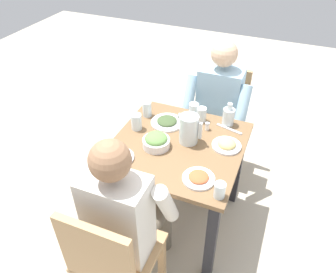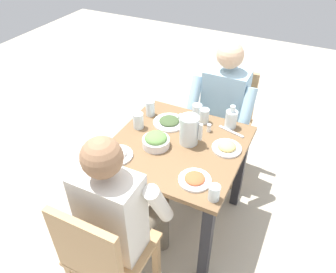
% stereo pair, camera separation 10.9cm
% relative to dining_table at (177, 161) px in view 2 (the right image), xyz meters
% --- Properties ---
extents(ground_plane, '(8.00, 8.00, 0.00)m').
position_rel_dining_table_xyz_m(ground_plane, '(0.00, 0.00, -0.59)').
color(ground_plane, '#B7AD99').
extents(dining_table, '(0.81, 0.81, 0.73)m').
position_rel_dining_table_xyz_m(dining_table, '(0.00, 0.00, 0.00)').
color(dining_table, brown).
rests_on(dining_table, ground_plane).
extents(chair_near, '(0.40, 0.40, 0.89)m').
position_rel_dining_table_xyz_m(chair_near, '(-0.07, -0.75, -0.08)').
color(chair_near, tan).
rests_on(chair_near, ground_plane).
extents(chair_far, '(0.40, 0.40, 0.89)m').
position_rel_dining_table_xyz_m(chair_far, '(0.10, 0.75, -0.08)').
color(chair_far, tan).
rests_on(chair_far, ground_plane).
extents(diner_near, '(0.48, 0.53, 1.18)m').
position_rel_dining_table_xyz_m(diner_near, '(-0.07, -0.54, 0.06)').
color(diner_near, silver).
rests_on(diner_near, ground_plane).
extents(diner_far, '(0.48, 0.53, 1.18)m').
position_rel_dining_table_xyz_m(diner_far, '(0.10, 0.54, 0.06)').
color(diner_far, '#9EC6E0').
rests_on(diner_far, ground_plane).
extents(water_pitcher, '(0.16, 0.12, 0.19)m').
position_rel_dining_table_xyz_m(water_pitcher, '(0.05, 0.05, 0.23)').
color(water_pitcher, silver).
rests_on(water_pitcher, dining_table).
extents(salad_bowl, '(0.17, 0.17, 0.09)m').
position_rel_dining_table_xyz_m(salad_bowl, '(-0.12, -0.07, 0.18)').
color(salad_bowl, white).
rests_on(salad_bowl, dining_table).
extents(plate_rice_curry, '(0.18, 0.18, 0.04)m').
position_rel_dining_table_xyz_m(plate_rice_curry, '(0.22, -0.25, 0.15)').
color(plate_rice_curry, white).
rests_on(plate_rice_curry, dining_table).
extents(plate_fries, '(0.18, 0.18, 0.05)m').
position_rel_dining_table_xyz_m(plate_fries, '(0.29, 0.09, 0.16)').
color(plate_fries, white).
rests_on(plate_fries, dining_table).
extents(plate_dolmas, '(0.22, 0.22, 0.04)m').
position_rel_dining_table_xyz_m(plate_dolmas, '(-0.15, 0.18, 0.15)').
color(plate_dolmas, white).
rests_on(plate_dolmas, dining_table).
extents(plate_yoghurt, '(0.19, 0.19, 0.05)m').
position_rel_dining_table_xyz_m(plate_yoghurt, '(-0.28, -0.26, 0.16)').
color(plate_yoghurt, white).
rests_on(plate_yoghurt, dining_table).
extents(water_glass_near_right, '(0.06, 0.06, 0.09)m').
position_rel_dining_table_xyz_m(water_glass_near_right, '(0.36, -0.33, 0.18)').
color(water_glass_near_right, silver).
rests_on(water_glass_near_right, dining_table).
extents(water_glass_near_left, '(0.06, 0.06, 0.11)m').
position_rel_dining_table_xyz_m(water_glass_near_left, '(-0.31, 0.22, 0.19)').
color(water_glass_near_left, silver).
rests_on(water_glass_near_left, dining_table).
extents(water_glass_far_left, '(0.07, 0.07, 0.11)m').
position_rel_dining_table_xyz_m(water_glass_far_left, '(-0.31, 0.05, 0.19)').
color(water_glass_far_left, silver).
rests_on(water_glass_far_left, dining_table).
extents(water_glass_far_right, '(0.07, 0.07, 0.10)m').
position_rel_dining_table_xyz_m(water_glass_far_right, '(-0.01, 0.34, 0.19)').
color(water_glass_far_right, silver).
rests_on(water_glass_far_right, dining_table).
extents(water_glass_by_pitcher, '(0.07, 0.07, 0.10)m').
position_rel_dining_table_xyz_m(water_glass_by_pitcher, '(0.06, 0.30, 0.19)').
color(water_glass_by_pitcher, silver).
rests_on(water_glass_by_pitcher, dining_table).
extents(oil_carafe, '(0.08, 0.08, 0.16)m').
position_rel_dining_table_xyz_m(oil_carafe, '(0.24, 0.33, 0.19)').
color(oil_carafe, silver).
rests_on(oil_carafe, dining_table).
extents(salt_shaker, '(0.03, 0.03, 0.05)m').
position_rel_dining_table_xyz_m(salt_shaker, '(0.13, 0.22, 0.17)').
color(salt_shaker, white).
rests_on(salt_shaker, dining_table).
extents(fork_near, '(0.17, 0.09, 0.01)m').
position_rel_dining_table_xyz_m(fork_near, '(-0.03, 0.29, 0.14)').
color(fork_near, silver).
rests_on(fork_near, dining_table).
extents(knife_near, '(0.18, 0.07, 0.01)m').
position_rel_dining_table_xyz_m(knife_near, '(0.26, 0.27, 0.14)').
color(knife_near, silver).
rests_on(knife_near, dining_table).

